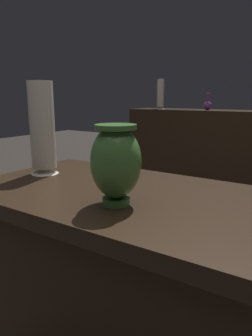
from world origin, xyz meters
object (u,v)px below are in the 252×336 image
(shelf_vase_far_left, at_px, (160,94))
(vase_left_accent, at_px, (42,129))
(vase_centerpiece, at_px, (116,162))
(shelf_vase_left, at_px, (208,105))

(shelf_vase_far_left, bearing_deg, vase_left_accent, -75.28)
(shelf_vase_far_left, bearing_deg, vase_centerpiece, -65.79)
(vase_left_accent, xyz_separation_m, shelf_vase_far_left, (-0.57, 2.18, 0.15))
(vase_left_accent, height_order, shelf_vase_far_left, shelf_vase_far_left)
(vase_left_accent, relative_size, shelf_vase_left, 2.34)
(shelf_vase_far_left, bearing_deg, shelf_vase_left, 1.52)
(vase_centerpiece, distance_m, shelf_vase_far_left, 2.57)
(vase_centerpiece, height_order, shelf_vase_left, shelf_vase_left)
(vase_left_accent, bearing_deg, vase_centerpiece, -17.91)
(shelf_vase_left, bearing_deg, vase_left_accent, -88.62)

